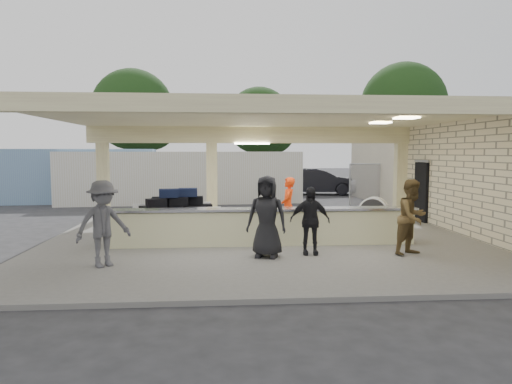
{
  "coord_description": "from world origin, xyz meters",
  "views": [
    {
      "loc": [
        -1.12,
        -12.44,
        2.56
      ],
      "look_at": [
        -0.11,
        1.0,
        1.38
      ],
      "focal_mm": 32.0,
      "sensor_mm": 36.0,
      "label": 1
    }
  ],
  "objects": [
    {
      "name": "ground",
      "position": [
        0.0,
        0.0,
        0.0
      ],
      "size": [
        120.0,
        120.0,
        0.0
      ],
      "primitive_type": "plane",
      "color": "#28282A",
      "rests_on": "ground"
    },
    {
      "name": "pavilion",
      "position": [
        0.21,
        0.66,
        1.35
      ],
      "size": [
        12.01,
        10.0,
        3.55
      ],
      "color": "#65625D",
      "rests_on": "ground"
    },
    {
      "name": "baggage_counter",
      "position": [
        0.0,
        -0.5,
        0.59
      ],
      "size": [
        8.2,
        0.58,
        0.98
      ],
      "color": "beige",
      "rests_on": "pavilion"
    },
    {
      "name": "luggage_cart",
      "position": [
        -2.52,
        1.01,
        0.86
      ],
      "size": [
        2.66,
        1.98,
        1.39
      ],
      "rotation": [
        0.0,
        0.0,
        0.23
      ],
      "color": "white",
      "rests_on": "pavilion"
    },
    {
      "name": "drum_fan",
      "position": [
        3.69,
        1.62,
        0.66
      ],
      "size": [
        0.97,
        0.75,
        1.04
      ],
      "rotation": [
        0.0,
        0.0,
        -0.54
      ],
      "color": "white",
      "rests_on": "pavilion"
    },
    {
      "name": "baggage_handler",
      "position": [
        0.84,
        0.94,
        0.96
      ],
      "size": [
        0.46,
        0.68,
        1.72
      ],
      "primitive_type": "imported",
      "rotation": [
        0.0,
        0.0,
        4.51
      ],
      "color": "#FF3C0D",
      "rests_on": "pavilion"
    },
    {
      "name": "passenger_a",
      "position": [
        3.43,
        -1.93,
        1.01
      ],
      "size": [
        0.96,
        0.77,
        1.82
      ],
      "primitive_type": "imported",
      "rotation": [
        0.0,
        0.0,
        0.52
      ],
      "color": "brown",
      "rests_on": "pavilion"
    },
    {
      "name": "passenger_b",
      "position": [
        0.98,
        -1.72,
        0.92
      ],
      "size": [
        0.99,
        0.43,
        1.64
      ],
      "primitive_type": "imported",
      "rotation": [
        0.0,
        0.0,
        -0.08
      ],
      "color": "black",
      "rests_on": "pavilion"
    },
    {
      "name": "passenger_c",
      "position": [
        -3.67,
        -2.57,
        1.03
      ],
      "size": [
        1.21,
        1.07,
        1.86
      ],
      "primitive_type": "imported",
      "rotation": [
        0.0,
        0.0,
        0.65
      ],
      "color": "#4E4E53",
      "rests_on": "pavilion"
    },
    {
      "name": "passenger_d",
      "position": [
        -0.08,
        -1.92,
        1.06
      ],
      "size": [
        1.01,
        0.65,
        1.92
      ],
      "primitive_type": "imported",
      "rotation": [
        0.0,
        0.0,
        -0.31
      ],
      "color": "black",
      "rests_on": "pavilion"
    },
    {
      "name": "car_white_a",
      "position": [
        8.76,
        13.59,
        0.68
      ],
      "size": [
        5.11,
        3.09,
        1.37
      ],
      "primitive_type": "imported",
      "rotation": [
        0.0,
        0.0,
        1.39
      ],
      "color": "silver",
      "rests_on": "ground"
    },
    {
      "name": "car_white_b",
      "position": [
        13.49,
        12.82,
        0.64
      ],
      "size": [
        4.26,
        2.22,
        1.28
      ],
      "primitive_type": "imported",
      "rotation": [
        0.0,
        0.0,
        1.39
      ],
      "color": "silver",
      "rests_on": "ground"
    },
    {
      "name": "car_dark",
      "position": [
        4.71,
        14.76,
        0.78
      ],
      "size": [
        4.87,
        2.27,
        1.56
      ],
      "primitive_type": "imported",
      "rotation": [
        0.0,
        0.0,
        1.44
      ],
      "color": "black",
      "rests_on": "ground"
    },
    {
      "name": "container_white",
      "position": [
        -3.13,
        10.79,
        1.29
      ],
      "size": [
        12.08,
        3.32,
        2.59
      ],
      "primitive_type": "cube",
      "rotation": [
        0.0,
        0.0,
        0.08
      ],
      "color": "silver",
      "rests_on": "ground"
    },
    {
      "name": "container_blue",
      "position": [
        -9.87,
        11.52,
        1.36
      ],
      "size": [
        10.61,
        3.26,
        2.72
      ],
      "primitive_type": "cube",
      "rotation": [
        0.0,
        0.0,
        0.07
      ],
      "color": "#7197B5",
      "rests_on": "ground"
    },
    {
      "name": "fence",
      "position": [
        11.0,
        9.0,
        1.05
      ],
      "size": [
        12.06,
        0.06,
        2.03
      ],
      "color": "gray",
      "rests_on": "ground"
    },
    {
      "name": "tree_left",
      "position": [
        -7.68,
        24.16,
        5.59
      ],
      "size": [
        6.6,
        6.3,
        9.0
      ],
      "color": "#382619",
      "rests_on": "ground"
    },
    {
      "name": "tree_mid",
      "position": [
        2.32,
        26.16,
        4.96
      ],
      "size": [
        6.0,
        5.6,
        8.0
      ],
      "color": "#382619",
      "rests_on": "ground"
    },
    {
      "name": "tree_right",
      "position": [
        14.32,
        25.16,
        6.21
      ],
      "size": [
        7.2,
        7.0,
        10.0
      ],
      "color": "#382619",
      "rests_on": "ground"
    },
    {
      "name": "adjacent_building",
      "position": [
        9.5,
        10.0,
        1.6
      ],
      "size": [
        6.0,
        8.0,
        3.2
      ],
      "primitive_type": "cube",
      "color": "beige",
      "rests_on": "ground"
    }
  ]
}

